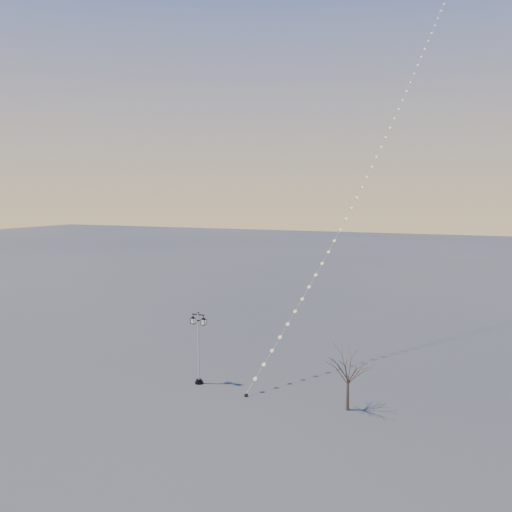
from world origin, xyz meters
The scene contains 4 objects.
ground centered at (0.00, 0.00, 0.00)m, with size 300.00×300.00×0.00m, color #414342.
street_lamp centered at (-2.20, 0.21, 2.66)m, with size 1.22×0.53×4.80m.
bare_tree centered at (7.85, -0.22, 2.41)m, with size 2.09×2.09×3.47m.
kite_train centered at (5.37, 16.86, 16.54)m, with size 8.10×35.67×33.32m.
Camera 1 is at (15.11, -29.93, 12.33)m, focal length 38.09 mm.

